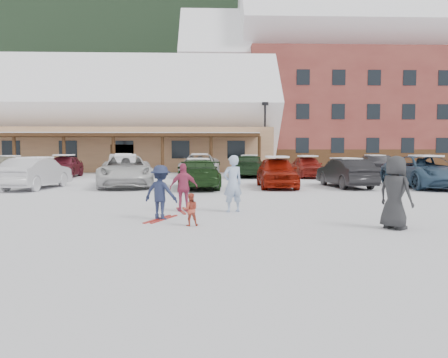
{
  "coord_description": "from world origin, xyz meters",
  "views": [
    {
      "loc": [
        -0.12,
        -11.64,
        1.88
      ],
      "look_at": [
        0.3,
        1.0,
        1.0
      ],
      "focal_mm": 35.0,
      "sensor_mm": 36.0,
      "label": 1
    }
  ],
  "objects_px": {
    "alpine_hotel": "(336,89)",
    "day_lodge": "(110,125)",
    "parked_car_4": "(277,172)",
    "parked_car_10": "(200,165)",
    "parked_car_9": "(124,166)",
    "parked_car_13": "(375,166)",
    "parked_car_7": "(7,167)",
    "adult_skier": "(233,184)",
    "toddler_red": "(190,210)",
    "parked_car_12": "(307,167)",
    "lamp_post": "(265,132)",
    "child_navy": "(161,192)",
    "parked_car_5": "(346,173)",
    "parked_car_6": "(425,172)",
    "parked_car_8": "(64,166)",
    "bystander_dark": "(395,192)",
    "parked_car_2": "(126,171)",
    "child_magenta": "(184,187)",
    "parked_car_3": "(198,174)",
    "parked_car_1": "(36,173)"
  },
  "relations": [
    {
      "from": "parked_car_2",
      "to": "parked_car_4",
      "type": "height_order",
      "value": "parked_car_2"
    },
    {
      "from": "adult_skier",
      "to": "lamp_post",
      "type": "bearing_deg",
      "value": -122.14
    },
    {
      "from": "parked_car_4",
      "to": "parked_car_10",
      "type": "relative_size",
      "value": 0.8
    },
    {
      "from": "parked_car_5",
      "to": "day_lodge",
      "type": "bearing_deg",
      "value": -56.06
    },
    {
      "from": "adult_skier",
      "to": "parked_car_12",
      "type": "xyz_separation_m",
      "value": [
        5.71,
        15.37,
        -0.14
      ]
    },
    {
      "from": "day_lodge",
      "to": "child_navy",
      "type": "relative_size",
      "value": 20.12
    },
    {
      "from": "bystander_dark",
      "to": "parked_car_5",
      "type": "bearing_deg",
      "value": -44.13
    },
    {
      "from": "alpine_hotel",
      "to": "parked_car_1",
      "type": "height_order",
      "value": "alpine_hotel"
    },
    {
      "from": "child_navy",
      "to": "child_magenta",
      "type": "height_order",
      "value": "child_navy"
    },
    {
      "from": "parked_car_9",
      "to": "parked_car_13",
      "type": "bearing_deg",
      "value": 170.57
    },
    {
      "from": "parked_car_13",
      "to": "parked_car_7",
      "type": "bearing_deg",
      "value": 7.09
    },
    {
      "from": "day_lodge",
      "to": "child_navy",
      "type": "bearing_deg",
      "value": -74.87
    },
    {
      "from": "parked_car_7",
      "to": "parked_car_8",
      "type": "distance_m",
      "value": 3.56
    },
    {
      "from": "adult_skier",
      "to": "child_navy",
      "type": "bearing_deg",
      "value": 11.43
    },
    {
      "from": "lamp_post",
      "to": "child_navy",
      "type": "height_order",
      "value": "lamp_post"
    },
    {
      "from": "day_lodge",
      "to": "toddler_red",
      "type": "height_order",
      "value": "day_lodge"
    },
    {
      "from": "child_navy",
      "to": "parked_car_4",
      "type": "xyz_separation_m",
      "value": [
        4.55,
        9.44,
        0.02
      ]
    },
    {
      "from": "parked_car_2",
      "to": "parked_car_7",
      "type": "height_order",
      "value": "parked_car_2"
    },
    {
      "from": "bystander_dark",
      "to": "parked_car_7",
      "type": "xyz_separation_m",
      "value": [
        -17.39,
        18.57,
        -0.15
      ]
    },
    {
      "from": "parked_car_13",
      "to": "parked_car_10",
      "type": "bearing_deg",
      "value": 5.04
    },
    {
      "from": "parked_car_12",
      "to": "parked_car_4",
      "type": "bearing_deg",
      "value": -114.23
    },
    {
      "from": "parked_car_12",
      "to": "parked_car_13",
      "type": "xyz_separation_m",
      "value": [
        4.61,
        0.42,
        0.01
      ]
    },
    {
      "from": "parked_car_9",
      "to": "child_navy",
      "type": "bearing_deg",
      "value": 95.43
    },
    {
      "from": "parked_car_6",
      "to": "parked_car_12",
      "type": "height_order",
      "value": "parked_car_6"
    },
    {
      "from": "bystander_dark",
      "to": "parked_car_2",
      "type": "bearing_deg",
      "value": 3.56
    },
    {
      "from": "toddler_red",
      "to": "parked_car_12",
      "type": "xyz_separation_m",
      "value": [
        6.86,
        17.66,
        0.3
      ]
    },
    {
      "from": "parked_car_5",
      "to": "parked_car_6",
      "type": "bearing_deg",
      "value": 170.76
    },
    {
      "from": "parked_car_10",
      "to": "parked_car_9",
      "type": "bearing_deg",
      "value": -176.17
    },
    {
      "from": "parked_car_5",
      "to": "child_magenta",
      "type": "bearing_deg",
      "value": 41.14
    },
    {
      "from": "alpine_hotel",
      "to": "bystander_dark",
      "type": "relative_size",
      "value": 18.31
    },
    {
      "from": "adult_skier",
      "to": "day_lodge",
      "type": "bearing_deg",
      "value": -92.79
    },
    {
      "from": "parked_car_3",
      "to": "child_navy",
      "type": "bearing_deg",
      "value": 81.17
    },
    {
      "from": "parked_car_8",
      "to": "parked_car_12",
      "type": "xyz_separation_m",
      "value": [
        15.9,
        -0.66,
        -0.03
      ]
    },
    {
      "from": "parked_car_4",
      "to": "parked_car_6",
      "type": "height_order",
      "value": "parked_car_6"
    },
    {
      "from": "parked_car_4",
      "to": "parked_car_13",
      "type": "distance_m",
      "value": 10.91
    },
    {
      "from": "parked_car_9",
      "to": "parked_car_4",
      "type": "bearing_deg",
      "value": 129.7
    },
    {
      "from": "lamp_post",
      "to": "day_lodge",
      "type": "bearing_deg",
      "value": 160.61
    },
    {
      "from": "parked_car_8",
      "to": "parked_car_13",
      "type": "distance_m",
      "value": 20.51
    },
    {
      "from": "child_navy",
      "to": "parked_car_13",
      "type": "bearing_deg",
      "value": -103.39
    },
    {
      "from": "parked_car_12",
      "to": "day_lodge",
      "type": "bearing_deg",
      "value": 142.49
    },
    {
      "from": "toddler_red",
      "to": "parked_car_1",
      "type": "bearing_deg",
      "value": -58.17
    },
    {
      "from": "lamp_post",
      "to": "parked_car_6",
      "type": "distance_m",
      "value": 15.54
    },
    {
      "from": "alpine_hotel",
      "to": "day_lodge",
      "type": "bearing_deg",
      "value": -156.67
    },
    {
      "from": "parked_car_7",
      "to": "parked_car_10",
      "type": "bearing_deg",
      "value": -170.93
    },
    {
      "from": "alpine_hotel",
      "to": "adult_skier",
      "type": "distance_m",
      "value": 40.01
    },
    {
      "from": "parked_car_10",
      "to": "parked_car_5",
      "type": "bearing_deg",
      "value": -45.6
    },
    {
      "from": "parked_car_12",
      "to": "bystander_dark",
      "type": "bearing_deg",
      "value": -97.29
    },
    {
      "from": "day_lodge",
      "to": "parked_car_5",
      "type": "bearing_deg",
      "value": -50.14
    },
    {
      "from": "adult_skier",
      "to": "parked_car_8",
      "type": "bearing_deg",
      "value": -80.01
    },
    {
      "from": "day_lodge",
      "to": "parked_car_6",
      "type": "distance_m",
      "value": 27.17
    }
  ]
}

